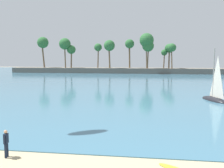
# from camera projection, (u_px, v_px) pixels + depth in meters

# --- Properties ---
(sea) EXTENTS (220.00, 116.90, 0.06)m
(sea) POSITION_uv_depth(u_px,v_px,m) (136.00, 78.00, 73.70)
(sea) COLOR teal
(sea) RESTS_ON ground
(palm_headland) EXTENTS (90.45, 6.93, 13.59)m
(palm_headland) POSITION_uv_depth(u_px,v_px,m) (135.00, 61.00, 91.46)
(palm_headland) COLOR #605B54
(palm_headland) RESTS_ON ground
(person_at_waterline) EXTENTS (0.24, 0.55, 1.67)m
(person_at_waterline) POSITION_uv_depth(u_px,v_px,m) (6.00, 143.00, 15.76)
(person_at_waterline) COLOR #141E33
(person_at_waterline) RESTS_ON ground
(sailboat_near_shore) EXTENTS (3.15, 5.38, 7.48)m
(sailboat_near_shore) POSITION_uv_depth(u_px,v_px,m) (214.00, 96.00, 35.47)
(sailboat_near_shore) COLOR black
(sailboat_near_shore) RESTS_ON sea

